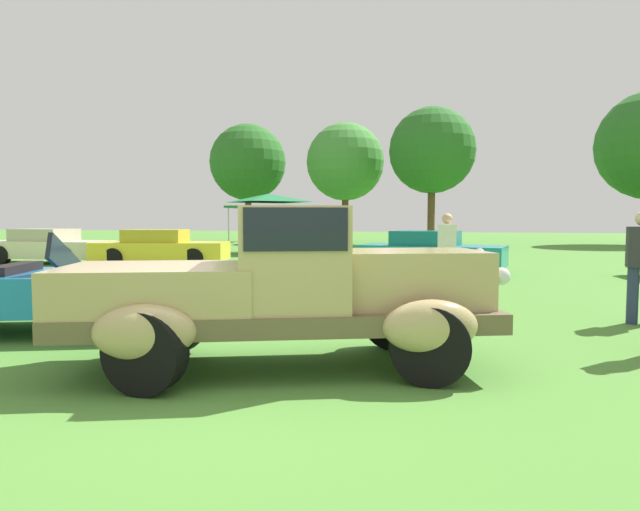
# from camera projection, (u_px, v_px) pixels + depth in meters

# --- Properties ---
(ground_plane) EXTENTS (120.00, 120.00, 0.00)m
(ground_plane) POSITION_uv_depth(u_px,v_px,m) (253.00, 377.00, 5.38)
(ground_plane) COLOR #4C8433
(feature_pickup_truck) EXTENTS (4.62, 2.89, 1.70)m
(feature_pickup_truck) POSITION_uv_depth(u_px,v_px,m) (285.00, 287.00, 5.64)
(feature_pickup_truck) COLOR brown
(feature_pickup_truck) RESTS_ON ground_plane
(neighbor_convertible) EXTENTS (4.65, 3.05, 1.40)m
(neighbor_convertible) POSITION_uv_depth(u_px,v_px,m) (56.00, 290.00, 7.54)
(neighbor_convertible) COLOR #1E7AB7
(neighbor_convertible) RESTS_ON ground_plane
(show_car_cream) EXTENTS (4.28, 1.77, 1.22)m
(show_car_cream) POSITION_uv_depth(u_px,v_px,m) (48.00, 246.00, 19.00)
(show_car_cream) COLOR beige
(show_car_cream) RESTS_ON ground_plane
(show_car_yellow) EXTENTS (4.55, 2.57, 1.22)m
(show_car_yellow) POSITION_uv_depth(u_px,v_px,m) (160.00, 248.00, 17.87)
(show_car_yellow) COLOR yellow
(show_car_yellow) RESTS_ON ground_plane
(show_car_teal) EXTENTS (4.41, 2.48, 1.22)m
(show_car_teal) POSITION_uv_depth(u_px,v_px,m) (430.00, 252.00, 15.83)
(show_car_teal) COLOR teal
(show_car_teal) RESTS_ON ground_plane
(spectator_between_cars) EXTENTS (0.41, 0.47, 1.69)m
(spectator_between_cars) POSITION_uv_depth(u_px,v_px,m) (297.00, 256.00, 9.59)
(spectator_between_cars) COLOR #283351
(spectator_between_cars) RESTS_ON ground_plane
(spectator_by_row) EXTENTS (0.39, 0.46, 1.69)m
(spectator_by_row) POSITION_uv_depth(u_px,v_px,m) (447.00, 250.00, 11.37)
(spectator_by_row) COLOR #283351
(spectator_by_row) RESTS_ON ground_plane
(canopy_tent_left_field) EXTENTS (3.06, 3.06, 2.71)m
(canopy_tent_left_field) POSITION_uv_depth(u_px,v_px,m) (269.00, 200.00, 24.50)
(canopy_tent_left_field) COLOR #B7B7BC
(canopy_tent_left_field) RESTS_ON ground_plane
(treeline_far_left) EXTENTS (5.24, 5.24, 8.08)m
(treeline_far_left) POSITION_uv_depth(u_px,v_px,m) (248.00, 163.00, 37.20)
(treeline_far_left) COLOR brown
(treeline_far_left) RESTS_ON ground_plane
(treeline_mid_left) EXTENTS (5.11, 5.11, 7.88)m
(treeline_mid_left) POSITION_uv_depth(u_px,v_px,m) (345.00, 162.00, 35.52)
(treeline_mid_left) COLOR brown
(treeline_mid_left) RESTS_ON ground_plane
(treeline_center) EXTENTS (5.16, 5.16, 8.26)m
(treeline_center) POSITION_uv_depth(u_px,v_px,m) (432.00, 151.00, 32.33)
(treeline_center) COLOR brown
(treeline_center) RESTS_ON ground_plane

